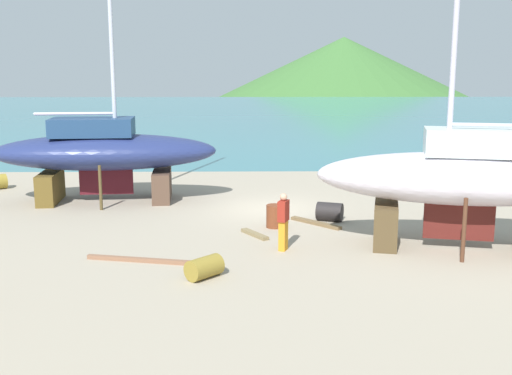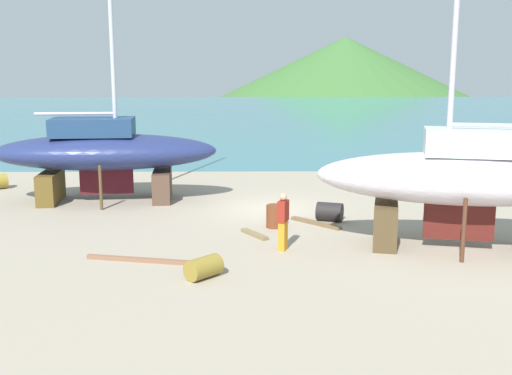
% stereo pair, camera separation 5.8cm
% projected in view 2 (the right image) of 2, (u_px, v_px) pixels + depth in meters
% --- Properties ---
extents(ground_plane, '(48.04, 48.04, 0.00)m').
position_uv_depth(ground_plane, '(272.00, 232.00, 20.89)').
color(ground_plane, tan).
extents(sea_water, '(142.85, 75.51, 0.01)m').
position_uv_depth(sea_water, '(255.00, 114.00, 69.71)').
color(sea_water, teal).
rests_on(sea_water, ground).
extents(headland_hill, '(98.76, 98.76, 23.34)m').
position_uv_depth(headland_hill, '(344.00, 88.00, 145.81)').
color(headland_hill, '#407134').
rests_on(headland_hill, ground).
extents(sailboat_far_slipway, '(8.90, 4.18, 15.00)m').
position_uv_depth(sailboat_far_slipway, '(463.00, 178.00, 18.54)').
color(sailboat_far_slipway, brown).
rests_on(sailboat_far_slipway, ground).
extents(sailboat_large_starboard, '(9.18, 3.66, 12.62)m').
position_uv_depth(sailboat_large_starboard, '(104.00, 152.00, 25.28)').
color(sailboat_large_starboard, brown).
rests_on(sailboat_large_starboard, ground).
extents(worker, '(0.38, 0.50, 1.75)m').
position_uv_depth(worker, '(283.00, 221.00, 18.68)').
color(worker, orange).
rests_on(worker, ground).
extents(barrel_tar_black, '(0.71, 0.71, 0.78)m').
position_uv_depth(barrel_tar_black, '(275.00, 216.00, 21.43)').
color(barrel_tar_black, brown).
rests_on(barrel_tar_black, ground).
extents(barrel_by_slipway, '(1.07, 0.93, 0.67)m').
position_uv_depth(barrel_by_slipway, '(330.00, 212.00, 22.32)').
color(barrel_by_slipway, black).
rests_on(barrel_by_slipway, ground).
extents(barrel_tipped_center, '(1.03, 0.87, 0.65)m').
position_uv_depth(barrel_tipped_center, '(493.00, 188.00, 26.54)').
color(barrel_tipped_center, olive).
rests_on(barrel_tipped_center, ground).
extents(barrel_blue_faded, '(1.06, 1.08, 0.57)m').
position_uv_depth(barrel_blue_faded, '(204.00, 267.00, 16.36)').
color(barrel_blue_faded, olive).
rests_on(barrel_blue_faded, ground).
extents(timber_long_fore, '(0.91, 1.26, 0.11)m').
position_uv_depth(timber_long_fore, '(254.00, 234.00, 20.42)').
color(timber_long_fore, olive).
rests_on(timber_long_fore, ground).
extents(timber_short_cross, '(1.65, 1.72, 0.10)m').
position_uv_depth(timber_short_cross, '(316.00, 223.00, 21.87)').
color(timber_short_cross, brown).
rests_on(timber_short_cross, ground).
extents(timber_long_aft, '(3.09, 0.81, 0.12)m').
position_uv_depth(timber_long_aft, '(139.00, 260.00, 17.73)').
color(timber_long_aft, '#885E45').
rests_on(timber_long_aft, ground).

